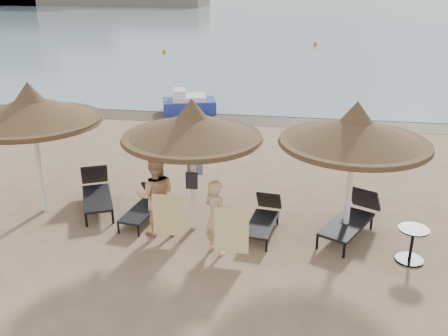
% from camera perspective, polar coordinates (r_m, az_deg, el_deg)
% --- Properties ---
extents(ground, '(160.00, 160.00, 0.00)m').
position_cam_1_polar(ground, '(10.97, -4.78, -7.84)').
color(ground, '#9C7F62').
rests_on(ground, ground).
extents(sea, '(200.00, 140.00, 0.03)m').
position_cam_1_polar(sea, '(89.46, 7.96, 17.85)').
color(sea, gray).
rests_on(sea, ground).
extents(wet_sand_strip, '(200.00, 1.60, 0.01)m').
position_cam_1_polar(wet_sand_strip, '(19.56, 1.73, 5.58)').
color(wet_sand_strip, '#473D2B').
rests_on(wet_sand_strip, ground).
extents(palapa_left, '(3.16, 3.16, 3.13)m').
position_cam_1_polar(palapa_left, '(12.01, -21.19, 6.21)').
color(palapa_left, white).
rests_on(palapa_left, ground).
extents(palapa_center, '(2.99, 2.99, 2.97)m').
position_cam_1_polar(palapa_center, '(10.42, -3.67, 4.73)').
color(palapa_center, white).
rests_on(palapa_center, ground).
extents(palapa_right, '(3.05, 3.05, 3.03)m').
position_cam_1_polar(palapa_right, '(10.28, 14.76, 4.09)').
color(palapa_right, white).
rests_on(palapa_right, ground).
extents(lounger_far_left, '(1.41, 2.03, 0.87)m').
position_cam_1_polar(lounger_far_left, '(12.53, -14.38, -2.59)').
color(lounger_far_left, black).
rests_on(lounger_far_left, ground).
extents(lounger_near_left, '(0.76, 1.67, 0.72)m').
position_cam_1_polar(lounger_near_left, '(11.73, -8.99, -4.22)').
color(lounger_near_left, black).
rests_on(lounger_near_left, ground).
extents(lounger_near_right, '(0.74, 1.69, 0.73)m').
position_cam_1_polar(lounger_near_right, '(11.07, 4.59, -5.61)').
color(lounger_near_right, black).
rests_on(lounger_near_right, ground).
extents(lounger_far_right, '(1.47, 2.05, 0.88)m').
position_cam_1_polar(lounger_far_right, '(11.25, 14.45, -5.42)').
color(lounger_far_right, black).
rests_on(lounger_far_right, ground).
extents(side_table, '(0.59, 0.59, 0.71)m').
position_cam_1_polar(side_table, '(10.60, 20.63, -8.31)').
color(side_table, black).
rests_on(side_table, ground).
extents(person_left, '(1.08, 0.84, 2.09)m').
position_cam_1_polar(person_left, '(10.72, -7.83, -2.47)').
color(person_left, '#DBAF7C').
rests_on(person_left, ground).
extents(person_right, '(1.02, 0.96, 1.86)m').
position_cam_1_polar(person_right, '(9.93, -0.94, -5.00)').
color(person_right, '#DBAF7C').
rests_on(person_right, ground).
extents(towel_left, '(0.67, 0.03, 0.93)m').
position_cam_1_polar(towel_left, '(10.49, -6.43, -5.37)').
color(towel_left, yellow).
rests_on(towel_left, ground).
extents(towel_right, '(0.69, 0.07, 0.96)m').
position_cam_1_polar(towel_right, '(9.78, 0.85, -7.19)').
color(towel_right, yellow).
rests_on(towel_right, ground).
extents(bag_patterned, '(0.36, 0.18, 0.44)m').
position_cam_1_polar(bag_patterned, '(10.89, -3.35, 0.32)').
color(bag_patterned, silver).
rests_on(bag_patterned, ground).
extents(bag_dark, '(0.25, 0.09, 0.36)m').
position_cam_1_polar(bag_dark, '(10.67, -3.71, -1.46)').
color(bag_dark, black).
rests_on(bag_dark, ground).
extents(pedal_boat, '(2.36, 1.80, 0.97)m').
position_cam_1_polar(pedal_boat, '(20.53, -4.10, 7.34)').
color(pedal_boat, '#2438A3').
rests_on(pedal_boat, ground).
extents(buoy_left, '(0.31, 0.31, 0.31)m').
position_cam_1_polar(buoy_left, '(36.34, -6.83, 13.09)').
color(buoy_left, '#F2A50C').
rests_on(buoy_left, ground).
extents(buoy_mid, '(0.35, 0.35, 0.35)m').
position_cam_1_polar(buoy_mid, '(40.52, 10.40, 13.78)').
color(buoy_mid, '#F2A50C').
rests_on(buoy_mid, ground).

